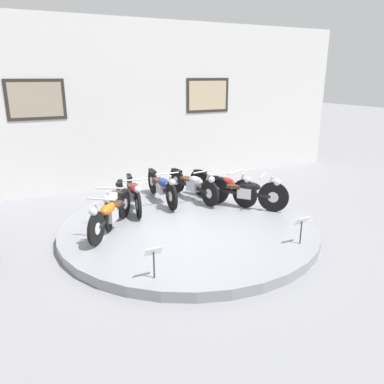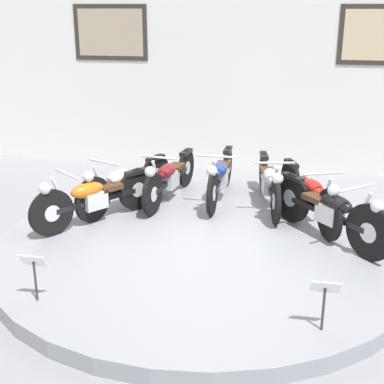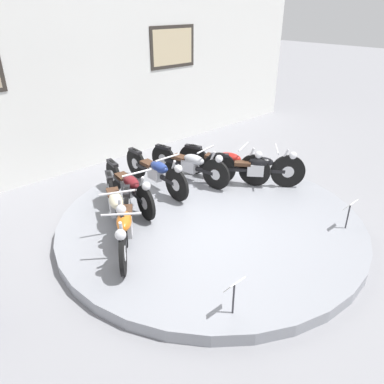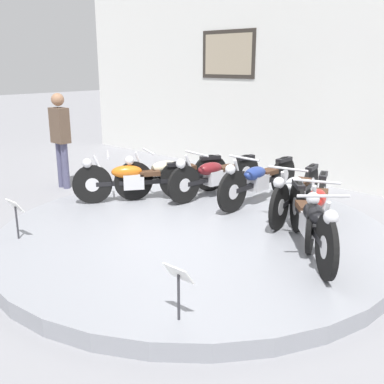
# 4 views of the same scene
# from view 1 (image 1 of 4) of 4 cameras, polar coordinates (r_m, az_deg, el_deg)

# --- Properties ---
(ground_plane) EXTENTS (60.00, 60.00, 0.00)m
(ground_plane) POSITION_cam_1_polar(r_m,az_deg,el_deg) (7.74, -0.48, -5.94)
(ground_plane) COLOR gray
(display_platform) EXTENTS (5.16, 5.16, 0.18)m
(display_platform) POSITION_cam_1_polar(r_m,az_deg,el_deg) (7.70, -0.48, -5.32)
(display_platform) COLOR gray
(display_platform) RESTS_ON ground_plane
(back_wall) EXTENTS (14.00, 0.22, 4.51)m
(back_wall) POSITION_cam_1_polar(r_m,az_deg,el_deg) (10.80, -9.52, 12.88)
(back_wall) COLOR silver
(back_wall) RESTS_ON ground_plane
(motorcycle_orange) EXTENTS (1.21, 1.61, 0.78)m
(motorcycle_orange) POSITION_cam_1_polar(r_m,az_deg,el_deg) (7.32, -12.35, -3.07)
(motorcycle_orange) COLOR black
(motorcycle_orange) RESTS_ON display_platform
(motorcycle_cream) EXTENTS (0.86, 1.83, 0.79)m
(motorcycle_cream) POSITION_cam_1_polar(r_m,az_deg,el_deg) (7.93, -11.78, -1.38)
(motorcycle_cream) COLOR black
(motorcycle_cream) RESTS_ON display_platform
(motorcycle_maroon) EXTENTS (0.54, 1.94, 0.78)m
(motorcycle_maroon) POSITION_cam_1_polar(r_m,az_deg,el_deg) (8.48, -8.86, -0.06)
(motorcycle_maroon) COLOR black
(motorcycle_maroon) RESTS_ON display_platform
(motorcycle_blue) EXTENTS (0.54, 1.98, 0.79)m
(motorcycle_blue) POSITION_cam_1_polar(r_m,az_deg,el_deg) (8.85, -4.59, 0.92)
(motorcycle_blue) COLOR black
(motorcycle_blue) RESTS_ON display_platform
(motorcycle_silver) EXTENTS (0.55, 1.94, 0.78)m
(motorcycle_silver) POSITION_cam_1_polar(r_m,az_deg,el_deg) (8.98, 0.21, 1.19)
(motorcycle_silver) COLOR black
(motorcycle_silver) RESTS_ON display_platform
(motorcycle_red) EXTENTS (0.80, 1.88, 0.80)m
(motorcycle_red) POSITION_cam_1_polar(r_m,az_deg,el_deg) (8.86, 4.69, 0.99)
(motorcycle_red) COLOR black
(motorcycle_red) RESTS_ON display_platform
(motorcycle_black) EXTENTS (1.38, 1.55, 0.81)m
(motorcycle_black) POSITION_cam_1_polar(r_m,az_deg,el_deg) (8.48, 8.11, 0.18)
(motorcycle_black) COLOR black
(motorcycle_black) RESTS_ON display_platform
(info_placard_front_left) EXTENTS (0.26, 0.11, 0.51)m
(info_placard_front_left) POSITION_cam_1_polar(r_m,az_deg,el_deg) (5.57, -5.86, -9.59)
(info_placard_front_left) COLOR #333338
(info_placard_front_left) RESTS_ON display_platform
(info_placard_front_centre) EXTENTS (0.26, 0.11, 0.51)m
(info_placard_front_centre) POSITION_cam_1_polar(r_m,az_deg,el_deg) (6.90, 16.37, -4.75)
(info_placard_front_centre) COLOR #333338
(info_placard_front_centre) RESTS_ON display_platform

